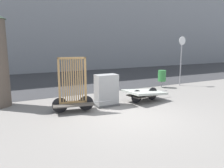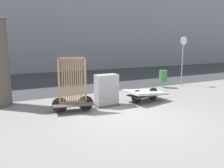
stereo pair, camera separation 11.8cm
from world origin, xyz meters
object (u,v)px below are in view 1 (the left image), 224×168
bike_cart_with_mattress (145,93)px  utility_cabinet (106,91)px  bike_cart_with_bedframe (73,93)px  sign_post (181,55)px  trash_bin (162,76)px

bike_cart_with_mattress → utility_cabinet: (-1.71, 0.16, 0.20)m
bike_cart_with_bedframe → bike_cart_with_mattress: (3.09, 0.00, -0.30)m
bike_cart_with_bedframe → sign_post: 7.39m
bike_cart_with_bedframe → utility_cabinet: bike_cart_with_bedframe is taller
utility_cabinet → trash_bin: 4.69m
utility_cabinet → trash_bin: (4.31, 1.86, 0.08)m
bike_cart_with_bedframe → utility_cabinet: 1.39m
sign_post → utility_cabinet: bearing=-161.8°
utility_cabinet → sign_post: 6.07m
sign_post → bike_cart_with_bedframe: bearing=-164.0°
bike_cart_with_bedframe → bike_cart_with_mattress: 3.10m
bike_cart_with_mattress → trash_bin: trash_bin is taller
bike_cart_with_mattress → trash_bin: 3.30m
sign_post → trash_bin: bearing=179.7°
bike_cart_with_bedframe → bike_cart_with_mattress: bike_cart_with_bedframe is taller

